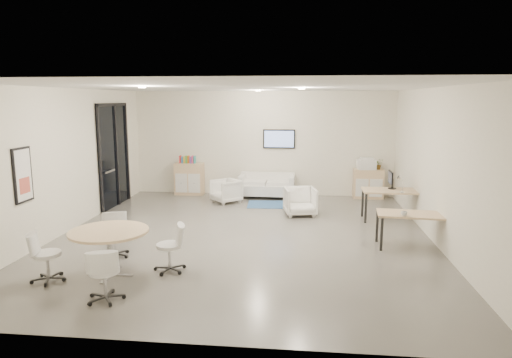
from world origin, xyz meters
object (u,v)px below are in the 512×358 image
Objects in this scene: loveseat at (267,186)px; armchair_right at (300,200)px; armchair_left at (226,190)px; round_table at (109,235)px; sideboard_right at (368,184)px; desk_rear at (393,193)px; sideboard_left at (189,179)px; desk_front at (412,217)px.

armchair_right is (1.03, -2.10, 0.06)m from loveseat.
round_table is (-0.98, -5.73, 0.35)m from armchair_left.
sideboard_right is 2.58m from desk_rear.
armchair_left is at bearing 160.50° from desk_rear.
armchair_left is at bearing 80.28° from round_table.
sideboard_left is 0.70× the size of desk_front.
armchair_right reaches higher than desk_front.
sideboard_left reaches higher than armchair_right.
sideboard_right reaches higher than round_table.
sideboard_right reaches higher than armchair_right.
desk_front is (2.25, -2.37, 0.23)m from armchair_right.
sideboard_left is 0.67× the size of desk_rear.
armchair_left is (-1.13, -0.84, 0.03)m from loveseat.
sideboard_right reaches higher than desk_front.
desk_front is 1.07× the size of round_table.
armchair_left is (1.33, -1.01, -0.13)m from sideboard_left.
round_table is (-5.40, -4.19, 0.03)m from desk_rear.
armchair_left is at bearing 138.41° from armchair_right.
armchair_right is 3.28m from desk_front.
loveseat is at bearing 72.20° from round_table.
sideboard_right is 4.29m from armchair_left.
loveseat is (-3.04, -0.18, -0.10)m from sideboard_right.
round_table is at bearing -52.09° from armchair_left.
round_table is (-5.39, -2.11, 0.09)m from desk_front.
round_table is at bearing -106.47° from loveseat.
desk_front is at bearing -87.09° from sideboard_right.
armchair_right is at bearing 54.97° from round_table.
desk_rear is (0.25, -2.56, 0.25)m from sideboard_right.
armchair_right is 2.30m from desk_rear.
sideboard_left reaches higher than loveseat.
sideboard_left is 0.59× the size of loveseat.
round_table is (0.35, -6.74, 0.22)m from sideboard_left.
desk_rear is at bearing 94.94° from desk_front.
loveseat is at bearing 84.24° from armchair_left.
loveseat is at bearing -3.90° from sideboard_left.
armchair_left is 5.83m from round_table.
armchair_left is 0.56× the size of round_table.
armchair_right is at bearing 138.82° from desk_front.
loveseat is 2.33m from armchair_right.
loveseat is at bearing -176.60° from sideboard_right.
loveseat is 4.08m from desk_rear.
desk_rear reaches higher than armchair_left.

